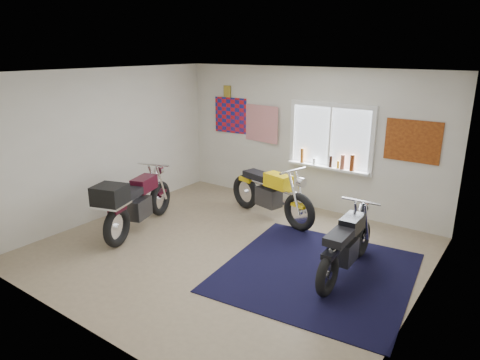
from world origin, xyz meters
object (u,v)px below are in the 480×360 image
Objects in this scene: black_chrome_bike at (346,246)px; maroon_tourer at (134,202)px; navy_rug at (317,272)px; yellow_triumph at (270,194)px.

maroon_tourer is at bearing 100.44° from black_chrome_bike.
yellow_triumph reaches higher than navy_rug.
black_chrome_bike is at bearing 29.62° from navy_rug.
navy_rug is at bearing -97.29° from maroon_tourer.
navy_rug is 3.22m from maroon_tourer.
black_chrome_bike is at bearing -16.63° from yellow_triumph.
navy_rug is 0.56m from black_chrome_bike.
yellow_triumph is at bearing 57.59° from black_chrome_bike.
black_chrome_bike is (1.93, -1.15, -0.05)m from yellow_triumph.
black_chrome_bike is (0.33, 0.19, 0.41)m from navy_rug.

